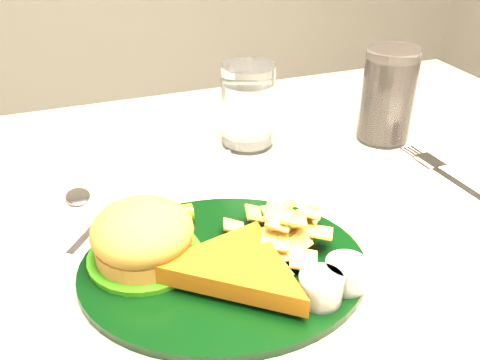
{
  "coord_description": "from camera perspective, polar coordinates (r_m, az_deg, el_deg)",
  "views": [
    {
      "loc": [
        -0.2,
        -0.52,
        1.11
      ],
      "look_at": [
        -0.01,
        -0.02,
        0.8
      ],
      "focal_mm": 40.0,
      "sensor_mm": 36.0,
      "label": 1
    }
  ],
  "objects": [
    {
      "name": "fork_napkin",
      "position": [
        0.74,
        22.93,
        -0.92
      ],
      "size": [
        0.15,
        0.19,
        0.01
      ],
      "primitive_type": null,
      "rotation": [
        0.0,
        0.0,
        0.06
      ],
      "color": "white",
      "rests_on": "table"
    },
    {
      "name": "dinner_plate",
      "position": [
        0.54,
        -1.81,
        -6.83
      ],
      "size": [
        0.35,
        0.31,
        0.07
      ],
      "primitive_type": null,
      "rotation": [
        0.0,
        0.0,
        -0.23
      ],
      "color": "black",
      "rests_on": "table"
    },
    {
      "name": "cola_glass",
      "position": [
        0.83,
        15.48,
        8.68
      ],
      "size": [
        0.08,
        0.08,
        0.14
      ],
      "primitive_type": "cylinder",
      "rotation": [
        0.0,
        0.0,
        0.02
      ],
      "color": "black",
      "rests_on": "table"
    },
    {
      "name": "spoon",
      "position": [
        0.64,
        -15.26,
        -4.68
      ],
      "size": [
        0.12,
        0.14,
        0.01
      ],
      "primitive_type": null,
      "rotation": [
        0.0,
        0.0,
        -0.64
      ],
      "color": "white",
      "rests_on": "table"
    },
    {
      "name": "water_glass",
      "position": [
        0.78,
        0.86,
        7.89
      ],
      "size": [
        0.1,
        0.1,
        0.12
      ],
      "primitive_type": "cylinder",
      "rotation": [
        0.0,
        0.0,
        -0.27
      ],
      "color": "white",
      "rests_on": "table"
    },
    {
      "name": "wrapped_straw",
      "position": [
        0.75,
        -7.69,
        1.43
      ],
      "size": [
        0.2,
        0.09,
        0.01
      ],
      "primitive_type": null,
      "rotation": [
        0.0,
        0.0,
        0.11
      ],
      "color": "white",
      "rests_on": "table"
    },
    {
      "name": "ramekin",
      "position": [
        0.68,
        -23.14,
        -3.24
      ],
      "size": [
        0.05,
        0.05,
        0.02
      ],
      "primitive_type": "cylinder",
      "rotation": [
        0.0,
        0.0,
        0.36
      ],
      "color": "white",
      "rests_on": "table"
    }
  ]
}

